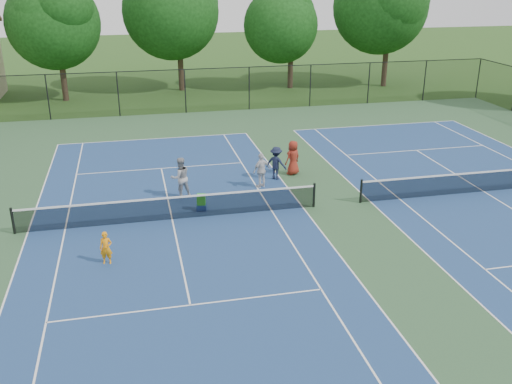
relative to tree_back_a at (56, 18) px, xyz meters
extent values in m
plane|color=#234716|center=(13.00, -24.00, -6.04)|extent=(140.00, 140.00, 0.00)
cube|color=#2F5336|center=(13.00, -24.00, -6.03)|extent=(36.00, 36.00, 0.01)
cube|color=navy|center=(6.00, -24.00, -6.03)|extent=(10.97, 23.77, 0.00)
cube|color=white|center=(6.00, -12.11, -6.02)|extent=(10.97, 0.06, 0.00)
cube|color=white|center=(0.52, -24.00, -6.02)|extent=(0.06, 23.77, 0.00)
cube|color=white|center=(11.48, -24.00, -6.02)|extent=(0.06, 23.77, 0.00)
cube|color=white|center=(1.88, -24.00, -6.02)|extent=(0.06, 23.77, 0.00)
cube|color=white|center=(10.12, -24.00, -6.02)|extent=(0.06, 23.77, 0.00)
cube|color=white|center=(6.00, -17.60, -6.02)|extent=(8.23, 0.06, 0.00)
cube|color=white|center=(6.00, -30.40, -6.02)|extent=(8.23, 0.06, 0.00)
cube|color=white|center=(6.00, -24.00, -6.02)|extent=(0.06, 12.80, 0.00)
cylinder|color=black|center=(0.05, -24.00, -5.50)|extent=(0.10, 0.10, 1.07)
cylinder|color=black|center=(11.95, -24.00, -5.50)|extent=(0.10, 0.10, 1.07)
cube|color=black|center=(6.00, -24.00, -5.57)|extent=(11.90, 0.01, 0.90)
cube|color=white|center=(6.00, -24.00, -5.09)|extent=(11.90, 0.04, 0.07)
cube|color=navy|center=(20.00, -24.00, -6.03)|extent=(10.97, 23.77, 0.00)
cube|color=white|center=(20.00, -12.11, -6.02)|extent=(10.97, 0.06, 0.00)
cube|color=white|center=(14.52, -24.00, -6.02)|extent=(0.06, 23.77, 0.00)
cube|color=white|center=(15.88, -24.00, -6.02)|extent=(0.06, 23.77, 0.00)
cube|color=white|center=(20.00, -17.60, -6.02)|extent=(8.23, 0.06, 0.00)
cube|color=white|center=(20.00, -24.00, -6.02)|extent=(0.06, 12.80, 0.00)
cylinder|color=black|center=(14.05, -24.00, -5.50)|extent=(0.10, 0.10, 1.07)
cube|color=black|center=(20.00, -24.00, -5.57)|extent=(11.90, 0.01, 0.90)
cube|color=white|center=(20.00, -24.00, -5.09)|extent=(11.90, 0.04, 0.07)
cylinder|color=black|center=(-0.50, -6.00, -4.54)|extent=(0.08, 0.08, 3.00)
cylinder|color=black|center=(4.00, -6.00, -4.54)|extent=(0.08, 0.08, 3.00)
cylinder|color=black|center=(8.50, -6.00, -4.54)|extent=(0.08, 0.08, 3.00)
cylinder|color=black|center=(13.00, -6.00, -4.54)|extent=(0.08, 0.08, 3.00)
cylinder|color=black|center=(17.50, -6.00, -4.54)|extent=(0.08, 0.08, 3.00)
cylinder|color=black|center=(22.00, -6.00, -4.54)|extent=(0.08, 0.08, 3.00)
cylinder|color=black|center=(26.50, -6.00, -4.54)|extent=(0.08, 0.08, 3.00)
cylinder|color=black|center=(31.00, -6.00, -4.54)|extent=(0.08, 0.08, 3.00)
cube|color=black|center=(13.00, -6.00, -4.54)|extent=(36.00, 0.01, 3.00)
cube|color=black|center=(13.00, -6.00, -3.04)|extent=(36.00, 0.05, 0.05)
cylinder|color=#2D2116|center=(0.00, 0.00, -4.15)|extent=(0.44, 0.44, 3.78)
sphere|color=black|center=(0.00, 0.00, -0.39)|extent=(6.80, 6.80, 6.80)
sphere|color=black|center=(0.00, 0.00, 0.28)|extent=(5.58, 5.58, 5.58)
sphere|color=black|center=(0.00, 0.00, 0.94)|extent=(4.35, 4.35, 4.35)
cylinder|color=#2D2116|center=(9.00, 2.00, -3.97)|extent=(0.44, 0.44, 4.14)
sphere|color=black|center=(9.00, 2.00, 0.19)|extent=(7.60, 7.60, 7.60)
sphere|color=black|center=(9.00, 2.00, 0.82)|extent=(6.23, 6.23, 6.23)
cylinder|color=#2D2116|center=(18.00, 1.00, -4.33)|extent=(0.44, 0.44, 3.42)
sphere|color=black|center=(18.00, 1.00, -0.97)|extent=(6.00, 6.00, 6.00)
sphere|color=black|center=(18.00, 1.00, -0.27)|extent=(4.92, 4.92, 4.92)
sphere|color=black|center=(18.00, 1.00, 0.44)|extent=(3.84, 3.84, 3.84)
cylinder|color=#2D2116|center=(26.00, 0.00, -3.88)|extent=(0.44, 0.44, 4.32)
sphere|color=black|center=(26.00, 0.00, 0.43)|extent=(7.80, 7.80, 7.80)
imported|color=orange|center=(3.53, -27.16, -5.45)|extent=(0.47, 0.35, 1.17)
imported|color=#9C9C9F|center=(6.61, -21.62, -5.13)|extent=(1.03, 0.89, 1.81)
imported|color=silver|center=(10.33, -21.22, -5.22)|extent=(1.03, 0.79, 1.63)
imported|color=#171D34|center=(11.25, -20.33, -5.24)|extent=(1.18, 1.10, 1.60)
imported|color=maroon|center=(12.22, -19.84, -5.19)|extent=(0.98, 0.85, 1.69)
cube|color=navy|center=(7.28, -23.34, -5.90)|extent=(0.45, 0.38, 0.27)
cube|color=green|center=(7.28, -23.34, -5.55)|extent=(0.40, 0.36, 0.44)
camera|label=1|loc=(4.72, -45.09, 3.38)|focal=40.00mm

